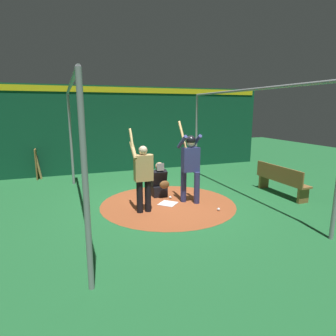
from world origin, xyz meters
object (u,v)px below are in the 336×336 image
at_px(catcher, 159,183).
at_px(baseball_0, 170,197).
at_px(bat_rack, 37,165).
at_px(bench, 281,180).
at_px(batter, 190,162).
at_px(baseball_1, 219,209).
at_px(home_plate, 168,203).
at_px(visitor, 143,174).

height_order(catcher, baseball_0, catcher).
distance_m(bat_rack, bench, 8.02).
distance_m(bench, baseball_0, 3.17).
relative_size(batter, bat_rack, 2.00).
relative_size(catcher, baseball_1, 13.15).
height_order(catcher, bat_rack, bat_rack).
xyz_separation_m(catcher, bench, (1.07, 3.26, 0.06)).
relative_size(home_plate, catcher, 0.43).
distance_m(visitor, bat_rack, 5.23).
bearing_deg(baseball_0, bat_rack, -137.00).
height_order(bat_rack, baseball_1, bat_rack).
xyz_separation_m(visitor, baseball_1, (0.57, 1.70, -0.87)).
height_order(batter, visitor, batter).
xyz_separation_m(home_plate, catcher, (-0.71, 0.00, 0.37)).
xyz_separation_m(catcher, baseball_0, (0.34, 0.20, -0.34)).
bearing_deg(visitor, catcher, 143.96).
height_order(home_plate, baseball_1, baseball_1).
height_order(bat_rack, bench, bat_rack).
distance_m(batter, bat_rack, 5.82).
relative_size(bench, baseball_0, 24.32).
bearing_deg(bench, baseball_1, -76.62).
bearing_deg(bat_rack, visitor, 30.01).
height_order(batter, bench, batter).
bearing_deg(bench, catcher, -108.20).
bearing_deg(baseball_0, home_plate, -28.60).
bearing_deg(batter, baseball_1, 24.51).
bearing_deg(catcher, baseball_0, 30.71).
distance_m(batter, baseball_1, 1.38).
bearing_deg(home_plate, batter, 83.22).
distance_m(batter, catcher, 1.19).
distance_m(home_plate, bench, 3.31).
bearing_deg(visitor, baseball_1, 70.70).
bearing_deg(bat_rack, home_plate, 38.67).
bearing_deg(bat_rack, batter, 42.73).
height_order(visitor, bench, visitor).
bearing_deg(baseball_1, visitor, -108.65).
relative_size(home_plate, bench, 0.23).
bearing_deg(baseball_1, home_plate, -133.32).
distance_m(catcher, bat_rack, 4.82).
bearing_deg(catcher, home_plate, -0.24).
xyz_separation_m(visitor, bat_rack, (-4.51, -2.61, -0.43)).
bearing_deg(bat_rack, bench, 55.50).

